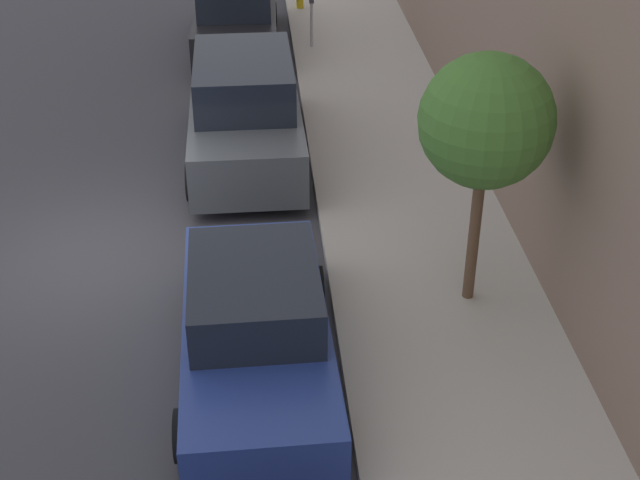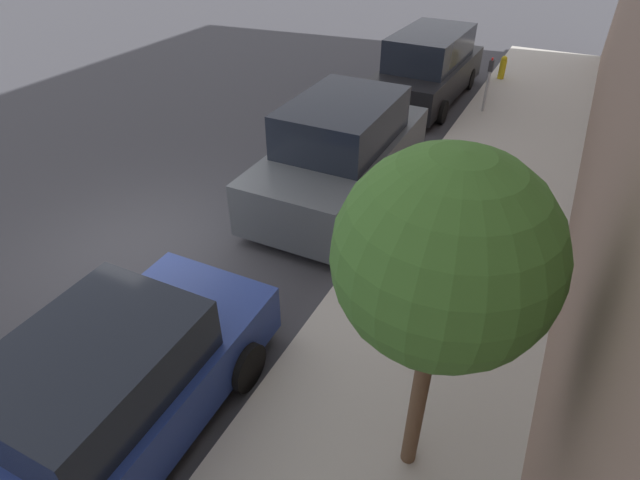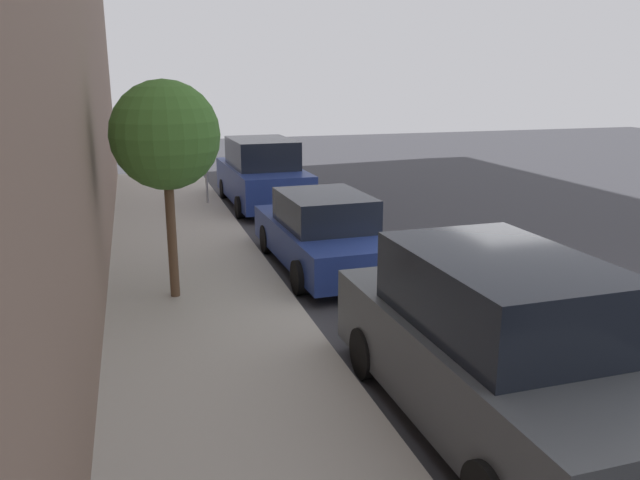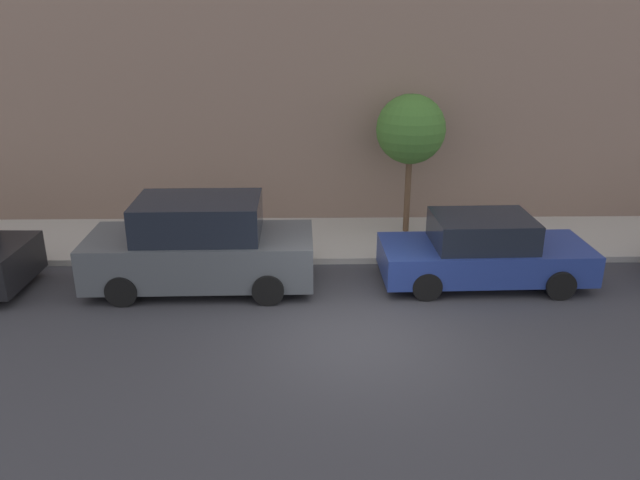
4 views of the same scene
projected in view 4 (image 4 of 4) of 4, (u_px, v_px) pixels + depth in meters
name	position (u px, v px, depth m)	size (l,w,h in m)	color
ground_plane	(357.00, 337.00, 11.54)	(60.00, 60.00, 0.00)	#38383D
sidewalk	(343.00, 239.00, 16.23)	(3.06, 32.00, 0.15)	#B2ADA3
building_facade	(341.00, 1.00, 16.56)	(2.00, 32.00, 11.79)	#846B5B
parked_sedan_second	(483.00, 252.00, 13.60)	(1.92, 4.55, 1.54)	navy
parked_suv_third	(201.00, 246.00, 13.35)	(2.08, 4.83, 1.98)	#4C5156
street_tree	(411.00, 130.00, 15.66)	(1.75, 1.75, 3.59)	brown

